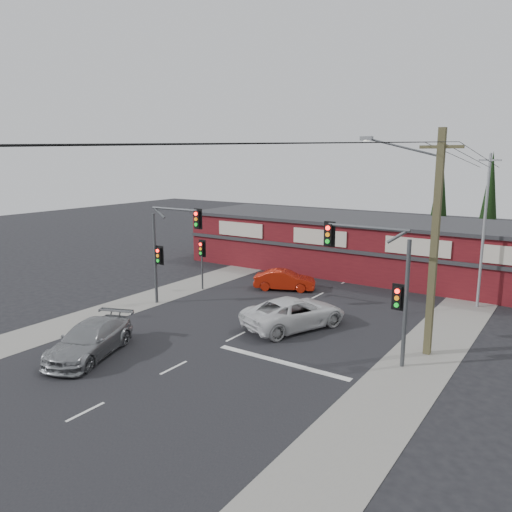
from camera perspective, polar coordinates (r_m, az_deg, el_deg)
The scene contains 18 objects.
ground at distance 25.19m, azimuth -2.22°, elevation -9.16°, with size 120.00×120.00×0.00m, color black.
road_strip at distance 29.15m, azimuth 3.60°, elevation -6.28°, with size 14.00×70.00×0.01m, color black.
verge_left at distance 34.04m, azimuth -8.89°, elevation -3.80°, with size 3.00×70.00×0.02m, color gray.
verge_right at distance 26.19m, azimuth 20.09°, elevation -9.04°, with size 3.00×70.00×0.02m, color gray.
stop_line at distance 22.23m, azimuth 2.93°, elevation -12.00°, with size 6.50×0.35×0.01m, color silver.
white_suv at distance 26.28m, azimuth 4.42°, elevation -6.47°, with size 2.63×5.71×1.59m, color silver.
silver_suv at distance 23.80m, azimuth -18.49°, elevation -9.09°, with size 2.10×5.17×1.50m, color gray.
red_sedan at distance 33.52m, azimuth 3.30°, elevation -2.76°, with size 1.41×4.05×1.33m, color #AE1C0A.
lane_dashes at distance 28.67m, azimuth 3.00°, elevation -6.56°, with size 0.12×46.43×0.01m.
shop_building at distance 39.57m, azimuth 11.16°, elevation 1.39°, with size 27.30×8.40×4.22m.
conifer_near at distance 44.43m, azimuth 20.26°, elevation 6.33°, with size 1.80×1.80×9.25m.
conifer_far at distance 45.71m, azimuth 25.14°, elevation 6.08°, with size 1.80×1.80×9.25m.
traffic_mast_left at distance 29.68m, azimuth -10.07°, elevation 1.68°, with size 3.77×0.27×5.97m.
traffic_mast_right at distance 21.82m, azimuth 14.07°, elevation -1.91°, with size 3.96×0.27×5.97m.
pedestal_signal at distance 33.39m, azimuth -6.20°, elevation 0.20°, with size 0.55×0.27×3.38m.
utility_pole at distance 22.99m, azimuth 19.45°, elevation 2.13°, with size 4.38×0.59×10.00m.
steel_pole at distance 31.71m, azimuth 24.61°, elevation 2.85°, with size 1.20×0.16×9.00m.
power_lines at distance 17.46m, azimuth 15.98°, elevation 11.65°, with size 2.01×29.00×1.22m.
Camera 1 is at (13.91, -19.06, 8.81)m, focal length 35.00 mm.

